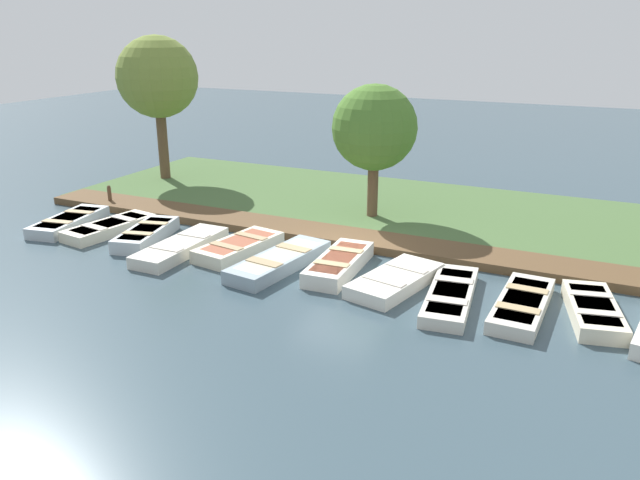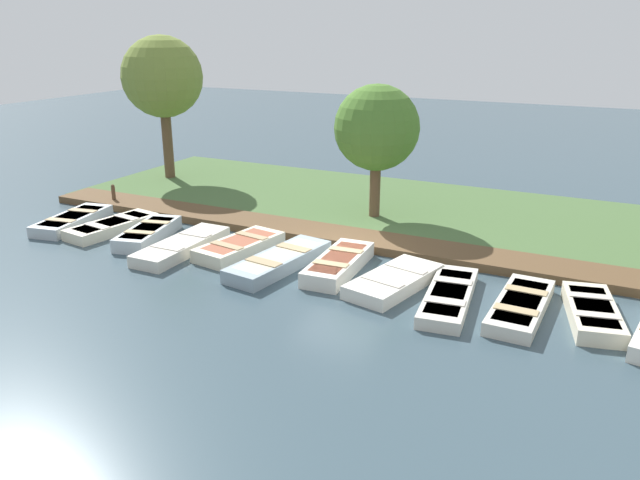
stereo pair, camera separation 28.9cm
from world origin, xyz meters
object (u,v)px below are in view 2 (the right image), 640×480
Objects in this scene: rowboat_1 at (112,226)px; rowboat_3 at (182,246)px; rowboat_7 at (394,281)px; park_tree_far_left at (162,78)px; park_tree_left at (377,128)px; rowboat_5 at (279,261)px; mooring_post_near at (114,195)px; rowboat_0 at (73,220)px; rowboat_8 at (449,296)px; rowboat_6 at (339,264)px; rowboat_2 at (148,233)px; rowboat_4 at (240,247)px; rowboat_10 at (592,312)px; rowboat_9 at (521,306)px.

rowboat_3 reaches higher than rowboat_1.
rowboat_1 is 0.91× the size of rowboat_3.
rowboat_7 is 0.52× the size of park_tree_far_left.
rowboat_7 is 6.42m from park_tree_left.
park_tree_far_left reaches higher than rowboat_7.
rowboat_5 is 4.48× the size of mooring_post_near.
rowboat_5 reaches higher than rowboat_0.
mooring_post_near is 0.18× the size of park_tree_left.
rowboat_6 is at bearing -107.86° from rowboat_8.
rowboat_2 is at bearing -84.77° from rowboat_5.
rowboat_2 is 7.93m from park_tree_left.
rowboat_1 is (-0.12, 1.61, -0.01)m from rowboat_0.
rowboat_4 is 0.97× the size of rowboat_6.
rowboat_1 is 3.22m from rowboat_3.
rowboat_10 is at bearing 105.64° from rowboat_7.
rowboat_1 is 0.68× the size of park_tree_left.
rowboat_2 is 4.42m from mooring_post_near.
rowboat_4 is at bearing 112.39° from rowboat_3.
rowboat_2 is at bearing -47.57° from park_tree_left.
park_tree_left is (-5.39, -4.04, 2.94)m from rowboat_8.
rowboat_1 is 9.03m from park_tree_left.
rowboat_0 is 1.01× the size of rowboat_7.
rowboat_9 is at bearing 101.07° from rowboat_7.
park_tree_left is at bearing -149.71° from rowboat_8.
rowboat_0 reaches higher than rowboat_3.
mooring_post_near is 5.59m from park_tree_far_left.
rowboat_5 is 1.14× the size of rowboat_9.
rowboat_1 is 1.02× the size of rowboat_6.
rowboat_1 is at bearing -99.59° from rowboat_3.
rowboat_6 is at bearing 78.36° from rowboat_2.
rowboat_2 is 6.32m from rowboat_6.
rowboat_5 is (0.36, 6.33, 0.02)m from rowboat_1.
rowboat_7 reaches higher than rowboat_1.
rowboat_3 is 1.69m from rowboat_4.
rowboat_5 is (0.49, 1.60, -0.00)m from rowboat_4.
park_tree_far_left reaches higher than rowboat_0.
park_tree_far_left reaches higher than rowboat_5.
rowboat_4 is 3.64× the size of mooring_post_near.
rowboat_8 is at bearing 36.83° from park_tree_left.
rowboat_1 reaches higher than rowboat_8.
rowboat_9 is (0.35, 12.69, -0.01)m from rowboat_1.
rowboat_9 is at bearing 81.15° from rowboat_6.
rowboat_5 is 7.87m from rowboat_10.
rowboat_6 is at bearing -103.83° from rowboat_10.
rowboat_3 is 3.16m from rowboat_5.
rowboat_2 reaches higher than rowboat_4.
mooring_post_near is at bearing -128.89° from rowboat_1.
rowboat_2 is 9.50m from rowboat_8.
rowboat_4 is 0.49× the size of park_tree_far_left.
rowboat_4 reaches higher than rowboat_3.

